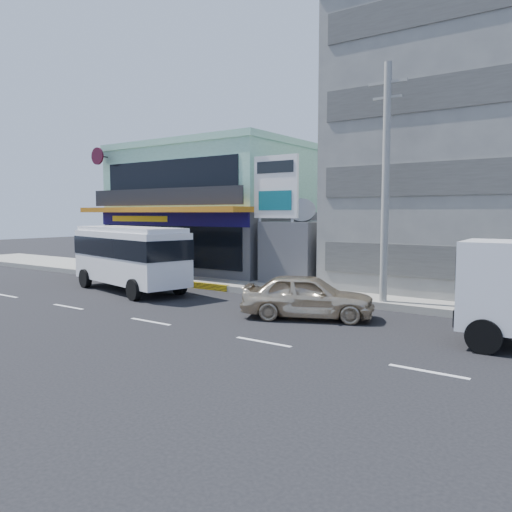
{
  "coord_description": "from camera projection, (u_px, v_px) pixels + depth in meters",
  "views": [
    {
      "loc": [
        13.48,
        -12.46,
        3.98
      ],
      "look_at": [
        1.74,
        4.24,
        2.2
      ],
      "focal_mm": 35.0,
      "sensor_mm": 36.0,
      "label": 1
    }
  ],
  "objects": [
    {
      "name": "ground",
      "position": [
        150.0,
        322.0,
        18.22
      ],
      "size": [
        120.0,
        120.0,
        0.0
      ],
      "primitive_type": "plane",
      "color": "black",
      "rests_on": "ground"
    },
    {
      "name": "sidewalk",
      "position": [
        379.0,
        296.0,
        23.08
      ],
      "size": [
        70.0,
        5.0,
        0.3
      ],
      "primitive_type": "cube",
      "color": "gray",
      "rests_on": "ground"
    },
    {
      "name": "shop_building",
      "position": [
        221.0,
        212.0,
        33.82
      ],
      "size": [
        12.4,
        11.7,
        8.0
      ],
      "color": "#4B4B50",
      "rests_on": "ground"
    },
    {
      "name": "gap_structure",
      "position": [
        310.0,
        253.0,
        27.85
      ],
      "size": [
        3.0,
        6.0,
        3.5
      ],
      "primitive_type": "cube",
      "color": "#4B4B50",
      "rests_on": "ground"
    },
    {
      "name": "satellite_dish",
      "position": [
        302.0,
        220.0,
        26.88
      ],
      "size": [
        1.5,
        1.5,
        0.15
      ],
      "primitive_type": "cylinder",
      "color": "slate",
      "rests_on": "gap_structure"
    },
    {
      "name": "billboard",
      "position": [
        276.0,
        194.0,
        25.58
      ],
      "size": [
        2.6,
        0.18,
        6.9
      ],
      "color": "gray",
      "rests_on": "ground"
    },
    {
      "name": "utility_pole_near",
      "position": [
        386.0,
        184.0,
        20.37
      ],
      "size": [
        1.6,
        0.3,
        10.0
      ],
      "color": "#999993",
      "rests_on": "ground"
    },
    {
      "name": "minibus",
      "position": [
        129.0,
        253.0,
        25.2
      ],
      "size": [
        8.14,
        4.15,
        3.26
      ],
      "color": "white",
      "rests_on": "ground"
    },
    {
      "name": "sedan",
      "position": [
        308.0,
        296.0,
        18.8
      ],
      "size": [
        5.34,
        3.81,
        1.69
      ],
      "primitive_type": "imported",
      "rotation": [
        0.0,
        0.0,
        1.98
      ],
      "color": "beige",
      "rests_on": "ground"
    },
    {
      "name": "motorcycle_rider",
      "position": [
        93.0,
        264.0,
        30.79
      ],
      "size": [
        1.97,
        0.86,
        2.46
      ],
      "color": "#5E1D0D",
      "rests_on": "ground"
    }
  ]
}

